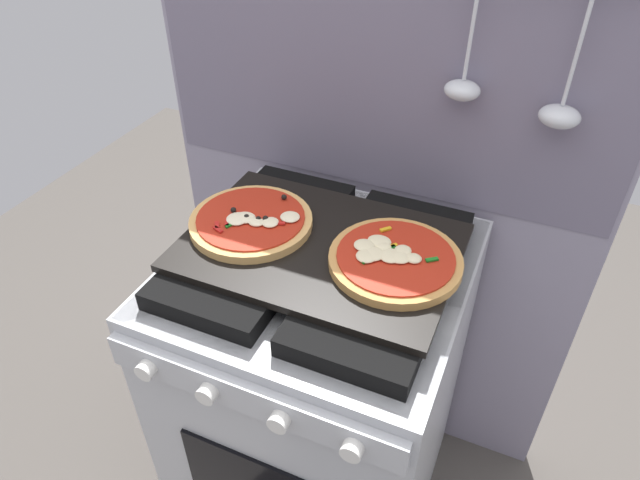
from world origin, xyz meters
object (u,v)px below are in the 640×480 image
object	(u,v)px
stove	(320,390)
baking_tray	(320,247)
pizza_right	(395,258)
pizza_left	(252,221)

from	to	relation	value
stove	baking_tray	distance (m)	0.46
pizza_right	baking_tray	bearing A→B (deg)	-178.86
baking_tray	pizza_right	distance (m)	0.16
stove	pizza_left	bearing A→B (deg)	178.83
baking_tray	pizza_left	bearing A→B (deg)	179.43
stove	pizza_left	distance (m)	0.50
pizza_left	pizza_right	xyz separation A→B (m)	(0.31, 0.00, 0.00)
stove	baking_tray	size ratio (longest dim) A/B	1.67
stove	baking_tray	bearing A→B (deg)	90.00
stove	pizza_right	bearing A→B (deg)	1.75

